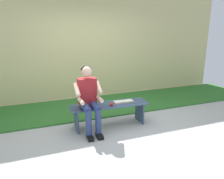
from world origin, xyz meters
TOP-DOWN VIEW (x-y plane):
  - ground_plane at (1.09, 1.00)m, footprint 10.00×7.00m
  - grass_strip at (0.00, -1.15)m, footprint 9.00×1.57m
  - brick_wall at (0.50, -2.14)m, footprint 9.50×0.24m
  - bench_near at (0.00, 0.00)m, footprint 1.61×0.50m
  - person_seated at (0.45, 0.10)m, footprint 0.50×0.69m
  - apple at (-0.01, 0.11)m, footprint 0.07×0.07m
  - book_open at (-0.33, -0.04)m, footprint 0.42×0.17m

SIDE VIEW (x-z plane):
  - ground_plane at x=1.09m, z-range -0.04..0.00m
  - grass_strip at x=0.00m, z-range 0.00..0.03m
  - bench_near at x=0.00m, z-range 0.12..0.57m
  - book_open at x=-0.33m, z-range 0.45..0.48m
  - apple at x=-0.01m, z-range 0.46..0.53m
  - person_seated at x=0.45m, z-range 0.06..1.33m
  - brick_wall at x=0.50m, z-range 0.00..2.93m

